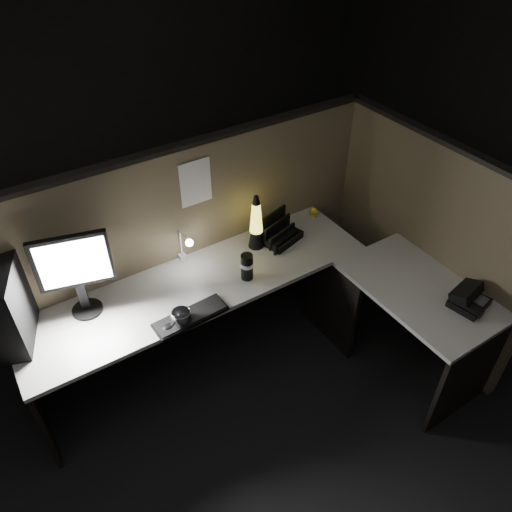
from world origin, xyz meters
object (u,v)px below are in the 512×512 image
pc_tower (5,304)px  desk_phone (468,298)px  monitor (75,268)px  keyboard (191,317)px  lava_lamp (256,226)px

pc_tower → desk_phone: pc_tower is taller
monitor → keyboard: monitor is taller
lava_lamp → pc_tower: bearing=178.0°
pc_tower → monitor: bearing=16.8°
monitor → lava_lamp: (1.19, -0.03, -0.16)m
pc_tower → lava_lamp: size_ratio=1.17×
pc_tower → keyboard: (0.88, -0.43, -0.23)m
keyboard → monitor: bearing=137.6°
desk_phone → pc_tower: bearing=141.7°
keyboard → pc_tower: bearing=151.6°
monitor → desk_phone: size_ratio=2.18×
pc_tower → desk_phone: size_ratio=1.91×
pc_tower → keyboard: pc_tower is taller
pc_tower → lava_lamp: (1.58, -0.05, -0.07)m
lava_lamp → monitor: bearing=178.3°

